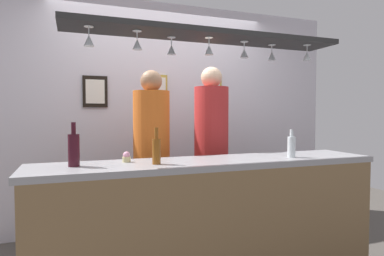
{
  "coord_description": "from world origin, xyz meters",
  "views": [
    {
      "loc": [
        -1.02,
        -2.68,
        1.31
      ],
      "look_at": [
        0.0,
        0.1,
        1.19
      ],
      "focal_mm": 30.9,
      "sensor_mm": 36.0,
      "label": 1
    }
  ],
  "objects_px": {
    "bottle_wine_dark_red": "(74,149)",
    "picture_frame_caricature": "(95,92)",
    "person_left_orange_shirt": "(152,143)",
    "picture_frame_lower_pair": "(212,105)",
    "picture_frame_upper_small": "(213,81)",
    "bottle_beer_amber_tall": "(156,150)",
    "cupcake": "(127,157)",
    "bottle_soda_clear": "(291,146)",
    "person_middle_red_shirt": "(211,138)",
    "picture_frame_crest": "(160,86)"
  },
  "relations": [
    {
      "from": "picture_frame_caricature",
      "to": "picture_frame_lower_pair",
      "type": "distance_m",
      "value": 1.38
    },
    {
      "from": "bottle_soda_clear",
      "to": "bottle_beer_amber_tall",
      "type": "bearing_deg",
      "value": 179.07
    },
    {
      "from": "bottle_wine_dark_red",
      "to": "picture_frame_caricature",
      "type": "xyz_separation_m",
      "value": [
        0.23,
        1.38,
        0.48
      ]
    },
    {
      "from": "bottle_soda_clear",
      "to": "cupcake",
      "type": "relative_size",
      "value": 2.95
    },
    {
      "from": "person_middle_red_shirt",
      "to": "picture_frame_lower_pair",
      "type": "bearing_deg",
      "value": 66.34
    },
    {
      "from": "bottle_wine_dark_red",
      "to": "picture_frame_upper_small",
      "type": "relative_size",
      "value": 1.36
    },
    {
      "from": "picture_frame_crest",
      "to": "picture_frame_caricature",
      "type": "bearing_deg",
      "value": 180.0
    },
    {
      "from": "bottle_wine_dark_red",
      "to": "bottle_beer_amber_tall",
      "type": "xyz_separation_m",
      "value": [
        0.55,
        -0.09,
        -0.02
      ]
    },
    {
      "from": "person_middle_red_shirt",
      "to": "bottle_wine_dark_red",
      "type": "bearing_deg",
      "value": -152.98
    },
    {
      "from": "bottle_soda_clear",
      "to": "picture_frame_crest",
      "type": "distance_m",
      "value": 1.76
    },
    {
      "from": "picture_frame_caricature",
      "to": "picture_frame_upper_small",
      "type": "xyz_separation_m",
      "value": [
        1.4,
        0.0,
        0.16
      ]
    },
    {
      "from": "person_middle_red_shirt",
      "to": "bottle_wine_dark_red",
      "type": "height_order",
      "value": "person_middle_red_shirt"
    },
    {
      "from": "person_left_orange_shirt",
      "to": "picture_frame_lower_pair",
      "type": "distance_m",
      "value": 1.23
    },
    {
      "from": "picture_frame_caricature",
      "to": "picture_frame_lower_pair",
      "type": "bearing_deg",
      "value": 0.0
    },
    {
      "from": "bottle_soda_clear",
      "to": "picture_frame_caricature",
      "type": "relative_size",
      "value": 0.68
    },
    {
      "from": "bottle_wine_dark_red",
      "to": "cupcake",
      "type": "relative_size",
      "value": 3.85
    },
    {
      "from": "person_left_orange_shirt",
      "to": "bottle_wine_dark_red",
      "type": "distance_m",
      "value": 0.96
    },
    {
      "from": "person_middle_red_shirt",
      "to": "bottle_soda_clear",
      "type": "relative_size",
      "value": 7.73
    },
    {
      "from": "person_left_orange_shirt",
      "to": "picture_frame_upper_small",
      "type": "distance_m",
      "value": 1.37
    },
    {
      "from": "bottle_beer_amber_tall",
      "to": "picture_frame_caricature",
      "type": "distance_m",
      "value": 1.58
    },
    {
      "from": "picture_frame_lower_pair",
      "to": "picture_frame_upper_small",
      "type": "distance_m",
      "value": 0.29
    },
    {
      "from": "person_left_orange_shirt",
      "to": "bottle_soda_clear",
      "type": "height_order",
      "value": "person_left_orange_shirt"
    },
    {
      "from": "person_middle_red_shirt",
      "to": "picture_frame_crest",
      "type": "xyz_separation_m",
      "value": [
        -0.34,
        0.72,
        0.56
      ]
    },
    {
      "from": "picture_frame_crest",
      "to": "bottle_wine_dark_red",
      "type": "bearing_deg",
      "value": -124.69
    },
    {
      "from": "bottle_soda_clear",
      "to": "picture_frame_caricature",
      "type": "bearing_deg",
      "value": 134.11
    },
    {
      "from": "bottle_wine_dark_red",
      "to": "picture_frame_lower_pair",
      "type": "distance_m",
      "value": 2.15
    },
    {
      "from": "cupcake",
      "to": "picture_frame_lower_pair",
      "type": "height_order",
      "value": "picture_frame_lower_pair"
    },
    {
      "from": "bottle_soda_clear",
      "to": "picture_frame_lower_pair",
      "type": "relative_size",
      "value": 0.77
    },
    {
      "from": "person_middle_red_shirt",
      "to": "picture_frame_crest",
      "type": "relative_size",
      "value": 6.84
    },
    {
      "from": "bottle_beer_amber_tall",
      "to": "picture_frame_upper_small",
      "type": "relative_size",
      "value": 1.18
    },
    {
      "from": "cupcake",
      "to": "picture_frame_caricature",
      "type": "bearing_deg",
      "value": 95.81
    },
    {
      "from": "bottle_beer_amber_tall",
      "to": "picture_frame_caricature",
      "type": "bearing_deg",
      "value": 102.09
    },
    {
      "from": "bottle_beer_amber_tall",
      "to": "person_left_orange_shirt",
      "type": "bearing_deg",
      "value": 79.46
    },
    {
      "from": "picture_frame_crest",
      "to": "bottle_beer_amber_tall",
      "type": "bearing_deg",
      "value": -105.42
    },
    {
      "from": "person_left_orange_shirt",
      "to": "person_middle_red_shirt",
      "type": "xyz_separation_m",
      "value": [
        0.61,
        0.0,
        0.04
      ]
    },
    {
      "from": "picture_frame_upper_small",
      "to": "person_left_orange_shirt",
      "type": "bearing_deg",
      "value": -142.73
    },
    {
      "from": "person_middle_red_shirt",
      "to": "bottle_beer_amber_tall",
      "type": "bearing_deg",
      "value": -134.83
    },
    {
      "from": "bottle_soda_clear",
      "to": "picture_frame_upper_small",
      "type": "bearing_deg",
      "value": 91.72
    },
    {
      "from": "picture_frame_upper_small",
      "to": "bottle_wine_dark_red",
      "type": "bearing_deg",
      "value": -139.81
    },
    {
      "from": "person_left_orange_shirt",
      "to": "picture_frame_crest",
      "type": "distance_m",
      "value": 0.97
    },
    {
      "from": "picture_frame_caricature",
      "to": "person_left_orange_shirt",
      "type": "bearing_deg",
      "value": -57.65
    },
    {
      "from": "cupcake",
      "to": "picture_frame_upper_small",
      "type": "distance_m",
      "value": 1.95
    },
    {
      "from": "picture_frame_caricature",
      "to": "picture_frame_lower_pair",
      "type": "xyz_separation_m",
      "value": [
        1.38,
        0.0,
        -0.13
      ]
    },
    {
      "from": "bottle_wine_dark_red",
      "to": "picture_frame_caricature",
      "type": "distance_m",
      "value": 1.48
    },
    {
      "from": "bottle_soda_clear",
      "to": "picture_frame_upper_small",
      "type": "relative_size",
      "value": 1.05
    },
    {
      "from": "cupcake",
      "to": "bottle_beer_amber_tall",
      "type": "bearing_deg",
      "value": -43.74
    },
    {
      "from": "person_left_orange_shirt",
      "to": "picture_frame_crest",
      "type": "bearing_deg",
      "value": 69.69
    },
    {
      "from": "person_middle_red_shirt",
      "to": "cupcake",
      "type": "bearing_deg",
      "value": -148.21
    },
    {
      "from": "person_left_orange_shirt",
      "to": "picture_frame_lower_pair",
      "type": "relative_size",
      "value": 5.73
    },
    {
      "from": "picture_frame_caricature",
      "to": "bottle_soda_clear",
      "type": "bearing_deg",
      "value": -45.89
    }
  ]
}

